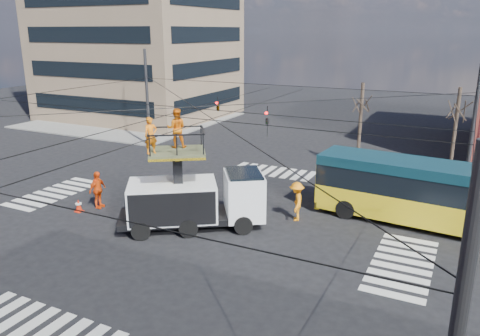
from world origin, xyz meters
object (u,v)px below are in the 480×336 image
city_bus (433,194)px  traffic_cone (79,205)px  utility_truck (195,189)px  flagger (296,201)px  worker_ground (98,190)px

city_bus → traffic_cone: size_ratio=16.38×
utility_truck → flagger: 5.23m
flagger → traffic_cone: bearing=-88.3°
city_bus → traffic_cone: 18.25m
worker_ground → flagger: worker_ground is taller
worker_ground → flagger: (10.32, 3.19, -0.02)m
worker_ground → flagger: 10.80m
traffic_cone → flagger: size_ratio=0.35×
city_bus → worker_ground: (-16.53, -5.38, -0.69)m
worker_ground → traffic_cone: bearing=149.3°
city_bus → worker_ground: 17.40m
flagger → worker_ground: bearing=-92.0°
traffic_cone → worker_ground: (0.54, 0.94, 0.68)m
utility_truck → worker_ground: utility_truck is taller
traffic_cone → worker_ground: size_ratio=0.34×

